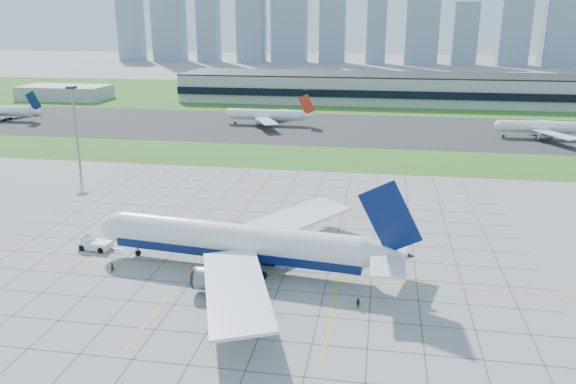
% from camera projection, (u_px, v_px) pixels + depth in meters
% --- Properties ---
extents(ground, '(1400.00, 1400.00, 0.00)m').
position_uv_depth(ground, '(244.00, 267.00, 106.66)').
color(ground, '#9B9B96').
rests_on(ground, ground).
extents(grass_median, '(700.00, 35.00, 0.04)m').
position_uv_depth(grass_median, '(308.00, 157.00, 191.44)').
color(grass_median, '#34651C').
rests_on(grass_median, ground).
extents(asphalt_taxiway, '(700.00, 75.00, 0.04)m').
position_uv_depth(asphalt_taxiway, '(325.00, 128.00, 243.26)').
color(asphalt_taxiway, '#383838').
rests_on(asphalt_taxiway, ground).
extents(grass_far, '(700.00, 145.00, 0.04)m').
position_uv_depth(grass_far, '(343.00, 96.00, 346.89)').
color(grass_far, '#34651C').
rests_on(grass_far, ground).
extents(apron_markings, '(120.00, 130.00, 0.03)m').
position_uv_depth(apron_markings, '(259.00, 245.00, 117.03)').
color(apron_markings, '#474744').
rests_on(apron_markings, ground).
extents(terminal, '(260.00, 43.00, 15.80)m').
position_uv_depth(terminal, '(412.00, 89.00, 314.51)').
color(terminal, '#B7B7B2').
rests_on(terminal, ground).
extents(service_block, '(50.00, 25.00, 8.00)m').
position_uv_depth(service_block, '(65.00, 93.00, 328.87)').
color(service_block, '#B7B7B2').
rests_on(service_block, ground).
extents(light_mast, '(2.50, 2.50, 25.60)m').
position_uv_depth(light_mast, '(75.00, 117.00, 174.30)').
color(light_mast, gray).
rests_on(light_mast, ground).
extents(city_skyline, '(523.00, 32.40, 160.00)m').
position_uv_depth(city_skyline, '(356.00, 5.00, 580.54)').
color(city_skyline, '#8396AC').
rests_on(city_skyline, ground).
extents(airliner, '(62.42, 62.92, 19.68)m').
position_uv_depth(airliner, '(239.00, 242.00, 104.59)').
color(airliner, white).
rests_on(airliner, ground).
extents(pushback_tug, '(9.79, 4.03, 2.69)m').
position_uv_depth(pushback_tug, '(94.00, 244.00, 114.84)').
color(pushback_tug, white).
rests_on(pushback_tug, ground).
extents(crew_near, '(0.76, 0.82, 1.88)m').
position_uv_depth(crew_near, '(112.00, 267.00, 104.48)').
color(crew_near, black).
rests_on(crew_near, ground).
extents(crew_far, '(1.09, 1.02, 1.80)m').
position_uv_depth(crew_far, '(358.00, 303.00, 91.28)').
color(crew_far, black).
rests_on(crew_far, ground).
extents(distant_jet_0, '(36.36, 42.66, 14.08)m').
position_uv_depth(distant_jet_0, '(2.00, 111.00, 260.68)').
color(distant_jet_0, white).
rests_on(distant_jet_0, ground).
extents(distant_jet_1, '(38.02, 42.66, 14.08)m').
position_uv_depth(distant_jet_1, '(268.00, 115.00, 249.72)').
color(distant_jet_1, white).
rests_on(distant_jet_1, ground).
extents(distant_jet_2, '(37.53, 42.66, 14.08)m').
position_uv_depth(distant_jet_2, '(544.00, 127.00, 221.06)').
color(distant_jet_2, white).
rests_on(distant_jet_2, ground).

